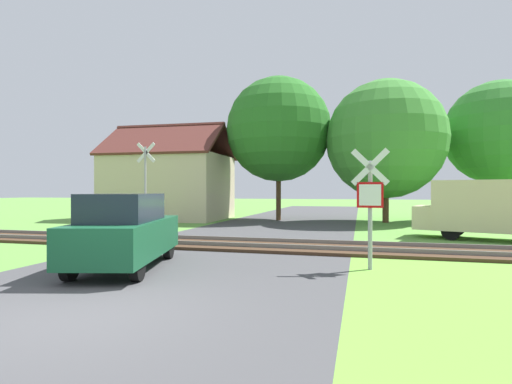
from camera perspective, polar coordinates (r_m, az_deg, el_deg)
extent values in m
plane|color=#5B933D|center=(6.74, -24.37, -15.80)|extent=(160.00, 160.00, 0.00)
cube|color=#424244|center=(8.33, -15.45, -12.63)|extent=(7.65, 80.00, 0.01)
cube|color=#422D1E|center=(13.40, -3.18, -7.52)|extent=(60.00, 2.60, 0.10)
cube|color=slate|center=(14.07, -2.28, -6.70)|extent=(60.00, 0.08, 0.12)
cube|color=slate|center=(12.72, -4.19, -7.44)|extent=(60.00, 0.08, 0.12)
cylinder|color=#9E9EA5|center=(9.72, 16.00, -3.20)|extent=(0.10, 0.10, 2.55)
cube|color=red|center=(9.64, 15.98, -0.41)|extent=(0.60, 0.07, 0.60)
cube|color=white|center=(9.62, 15.98, -0.41)|extent=(0.49, 0.04, 0.49)
cube|color=white|center=(9.66, 15.99, 3.46)|extent=(0.88, 0.09, 0.88)
cube|color=white|center=(9.66, 15.99, 3.46)|extent=(0.88, 0.09, 0.88)
cylinder|color=#9E9EA5|center=(17.52, -15.54, 0.22)|extent=(0.09, 0.09, 3.71)
cube|color=white|center=(17.64, -15.45, 5.45)|extent=(0.88, 0.03, 0.88)
cube|color=white|center=(17.64, -15.45, 5.45)|extent=(0.88, 0.03, 0.88)
cube|color=#C6B293|center=(26.55, -12.21, 0.65)|extent=(7.30, 6.04, 4.10)
cube|color=#562823|center=(25.45, -13.61, 7.45)|extent=(7.57, 3.53, 2.24)
cube|color=#562823|center=(28.06, -10.95, 6.78)|extent=(7.57, 3.53, 2.24)
cube|color=brown|center=(25.99, -8.27, 7.42)|extent=(0.52, 0.52, 1.10)
cylinder|color=#513823|center=(24.19, 18.03, -1.52)|extent=(0.35, 0.35, 2.24)
sphere|color=#3D8433|center=(24.36, 18.04, 7.17)|extent=(6.82, 6.82, 6.82)
cylinder|color=#513823|center=(24.92, 3.24, -0.33)|extent=(0.30, 0.30, 3.22)
sphere|color=#286B23|center=(25.21, 3.24, 8.90)|extent=(6.49, 6.49, 6.49)
cylinder|color=#513823|center=(27.67, 31.30, -0.54)|extent=(0.46, 0.46, 3.00)
sphere|color=#337A2D|center=(27.88, 31.31, 7.28)|extent=(6.10, 6.10, 6.10)
cube|color=beige|center=(17.21, 31.13, -1.69)|extent=(4.58, 3.10, 1.90)
cube|color=beige|center=(17.47, 23.05, -3.29)|extent=(1.22, 1.93, 0.90)
cube|color=#19232D|center=(17.38, 24.26, -0.56)|extent=(0.54, 1.55, 0.85)
cube|color=navy|center=(18.18, 31.21, -2.64)|extent=(3.60, 1.17, 0.16)
cylinder|color=black|center=(18.14, 26.66, -4.59)|extent=(0.70, 0.38, 0.68)
cylinder|color=black|center=(16.59, 26.09, -5.04)|extent=(0.70, 0.38, 0.68)
cube|color=#144C2D|center=(10.04, -18.07, -6.28)|extent=(2.55, 4.28, 0.84)
cube|color=#19232D|center=(9.80, -18.46, -2.10)|extent=(1.88, 2.47, 0.64)
cylinder|color=black|center=(11.20, -12.37, -7.76)|extent=(0.32, 0.63, 0.60)
cylinder|color=black|center=(11.60, -19.18, -7.50)|extent=(0.32, 0.63, 0.60)
cylinder|color=black|center=(8.61, -16.57, -10.20)|extent=(0.32, 0.63, 0.60)
cylinder|color=black|center=(9.12, -25.11, -9.62)|extent=(0.32, 0.63, 0.60)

